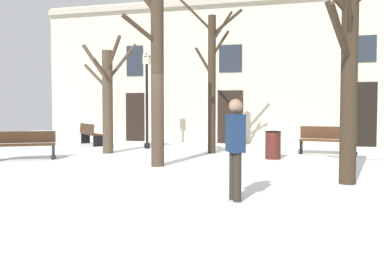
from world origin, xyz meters
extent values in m
plane|color=white|center=(0.00, 0.00, 0.00)|extent=(29.38, 29.38, 0.00)
cube|color=beige|center=(0.00, 8.41, 3.23)|extent=(18.36, 0.40, 6.47)
cube|color=#B1A993|center=(0.00, 8.16, 6.22)|extent=(18.36, 0.30, 0.24)
cube|color=black|center=(-4.68, 8.19, 1.13)|extent=(0.91, 0.08, 2.26)
cube|color=#262D38|center=(-4.68, 8.19, 3.76)|extent=(0.82, 0.06, 1.40)
cube|color=black|center=(-0.13, 8.19, 1.17)|extent=(1.13, 0.08, 2.33)
cube|color=#262D38|center=(-0.13, 8.19, 3.73)|extent=(1.01, 0.06, 1.19)
cube|color=black|center=(5.19, 8.19, 1.31)|extent=(1.32, 0.08, 2.62)
cube|color=#262D38|center=(5.19, 8.19, 3.95)|extent=(1.19, 0.06, 1.07)
cylinder|color=#4C3D2D|center=(-3.49, 3.13, 1.78)|extent=(0.36, 0.36, 3.57)
cylinder|color=#4C3D2D|center=(-3.49, 2.66, 2.93)|extent=(0.11, 1.00, 0.63)
cylinder|color=#4C3D2D|center=(-3.04, 2.69, 3.36)|extent=(1.04, 1.02, 1.12)
cylinder|color=#4C3D2D|center=(-3.66, 3.52, 2.90)|extent=(0.48, 0.90, 1.40)
cylinder|color=#4C3D2D|center=(-4.04, 3.35, 2.69)|extent=(1.20, 0.56, 0.96)
cylinder|color=#4C3D2D|center=(-3.06, 3.37, 3.16)|extent=(0.99, 0.62, 1.35)
cylinder|color=#4C3D2D|center=(-3.94, 3.12, 3.15)|extent=(1.01, 0.16, 1.33)
cylinder|color=#382B1E|center=(0.01, 4.10, 2.38)|extent=(0.27, 0.27, 4.76)
cylinder|color=#382B1E|center=(-0.12, 4.55, 3.43)|extent=(0.32, 0.95, 0.50)
cylinder|color=#382B1E|center=(0.50, 4.24, 4.52)|extent=(1.08, 0.40, 0.94)
cylinder|color=#382B1E|center=(-0.63, 4.27, 4.86)|extent=(1.36, 0.44, 1.33)
cylinder|color=#382B1E|center=(0.28, 4.17, 3.78)|extent=(0.65, 0.25, 0.94)
cylinder|color=#382B1E|center=(0.40, 3.86, 4.28)|extent=(0.88, 0.58, 0.96)
cylinder|color=#382B1E|center=(-0.34, 4.31, 3.21)|extent=(0.80, 0.55, 1.08)
cylinder|color=#423326|center=(-0.67, 0.58, 2.61)|extent=(0.35, 0.35, 5.22)
cylinder|color=#423326|center=(-0.96, 0.84, 4.47)|extent=(0.71, 0.65, 0.74)
cylinder|color=#423326|center=(-0.96, 0.12, 3.64)|extent=(0.71, 1.04, 0.71)
cylinder|color=#382B1E|center=(4.12, -0.77, 2.23)|extent=(0.34, 0.34, 4.45)
cylinder|color=#382B1E|center=(3.89, -1.05, 3.11)|extent=(0.62, 0.69, 1.27)
cylinder|color=#382B1E|center=(3.92, -1.48, 3.04)|extent=(0.52, 1.48, 0.96)
cylinder|color=#382B1E|center=(4.08, -1.12, 3.46)|extent=(0.18, 0.78, 1.00)
cylinder|color=black|center=(-2.81, 5.07, 1.63)|extent=(0.10, 0.10, 3.25)
cylinder|color=black|center=(-2.81, 5.07, 0.10)|extent=(0.22, 0.22, 0.20)
cube|color=beige|center=(-2.81, 5.07, 3.43)|extent=(0.24, 0.24, 0.36)
cone|color=black|center=(-2.81, 5.07, 3.61)|extent=(0.30, 0.30, 0.14)
cylinder|color=#4C1E19|center=(2.21, 3.07, 0.42)|extent=(0.47, 0.47, 0.84)
torus|color=black|center=(2.21, 3.07, 0.85)|extent=(0.50, 0.50, 0.04)
cube|color=#3D2819|center=(-5.06, 0.77, 0.46)|extent=(1.74, 1.29, 0.05)
cube|color=#3D2819|center=(-5.17, 0.95, 0.68)|extent=(1.54, 0.96, 0.37)
cube|color=black|center=(-4.37, 1.19, 0.23)|extent=(0.27, 0.39, 0.46)
torus|color=black|center=(-4.27, 1.03, 0.08)|extent=(0.16, 0.11, 0.17)
cube|color=#51331E|center=(3.88, 4.78, 0.48)|extent=(1.89, 0.64, 0.05)
cube|color=#51331E|center=(3.90, 4.99, 0.73)|extent=(1.86, 0.29, 0.43)
cube|color=black|center=(3.01, 4.86, 0.24)|extent=(0.10, 0.42, 0.48)
torus|color=black|center=(2.99, 4.68, 0.08)|extent=(0.17, 0.05, 0.17)
cube|color=black|center=(4.74, 4.70, 0.24)|extent=(0.10, 0.42, 0.48)
torus|color=black|center=(4.72, 4.51, 0.08)|extent=(0.17, 0.05, 0.17)
cube|color=#3D2819|center=(-5.65, 5.81, 0.46)|extent=(1.63, 1.56, 0.05)
cube|color=#3D2819|center=(-5.78, 5.66, 0.70)|extent=(1.40, 1.30, 0.41)
cube|color=black|center=(-5.02, 5.23, 0.23)|extent=(0.31, 0.33, 0.46)
torus|color=black|center=(-4.91, 5.35, 0.08)|extent=(0.14, 0.14, 0.17)
cube|color=black|center=(-6.27, 6.39, 0.23)|extent=(0.31, 0.33, 0.46)
torus|color=black|center=(-6.16, 6.51, 0.08)|extent=(0.14, 0.14, 0.17)
cylinder|color=#2D271E|center=(2.08, -2.95, 0.42)|extent=(0.14, 0.14, 0.85)
cylinder|color=#2D271E|center=(2.18, -3.10, 0.42)|extent=(0.14, 0.14, 0.85)
cube|color=navy|center=(2.13, -3.03, 1.18)|extent=(0.39, 0.44, 0.66)
sphere|color=#9E755B|center=(2.13, -3.03, 1.65)|extent=(0.23, 0.23, 0.23)
camera|label=1|loc=(3.44, -10.27, 1.65)|focal=39.75mm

